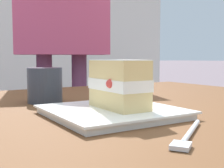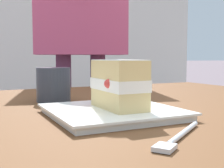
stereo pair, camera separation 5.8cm
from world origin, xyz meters
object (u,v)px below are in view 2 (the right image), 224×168
object	(u,v)px
diner_person	(80,1)
dessert_plate	(112,112)
coffee_cup	(54,84)
dessert_fork	(178,137)
patio_table	(218,163)
cake_slice	(119,84)

from	to	relation	value
diner_person	dessert_plate	bearing A→B (deg)	-16.12
coffee_cup	diner_person	world-z (taller)	diner_person
dessert_plate	diner_person	size ratio (longest dim) A/B	0.15
dessert_fork	patio_table	bearing A→B (deg)	115.44
patio_table	coffee_cup	distance (m)	0.44
diner_person	patio_table	bearing A→B (deg)	-5.66
patio_table	cake_slice	world-z (taller)	cake_slice
patio_table	dessert_plate	distance (m)	0.22
dessert_fork	coffee_cup	size ratio (longest dim) A/B	1.66
patio_table	dessert_fork	distance (m)	0.18
dessert_plate	coffee_cup	distance (m)	0.25
diner_person	dessert_fork	bearing A→B (deg)	-12.92
dessert_plate	diner_person	bearing A→B (deg)	163.88
coffee_cup	cake_slice	bearing A→B (deg)	13.98
patio_table	dessert_plate	xyz separation A→B (m)	(-0.12, -0.16, 0.09)
coffee_cup	dessert_plate	bearing A→B (deg)	11.90
diner_person	coffee_cup	bearing A→B (deg)	-25.55
patio_table	diner_person	bearing A→B (deg)	174.34
dessert_fork	dessert_plate	bearing A→B (deg)	-177.40
patio_table	dessert_plate	size ratio (longest dim) A/B	6.00
cake_slice	diner_person	xyz separation A→B (m)	(-0.90, 0.25, 0.33)
dessert_plate	coffee_cup	xyz separation A→B (m)	(-0.25, -0.05, 0.04)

